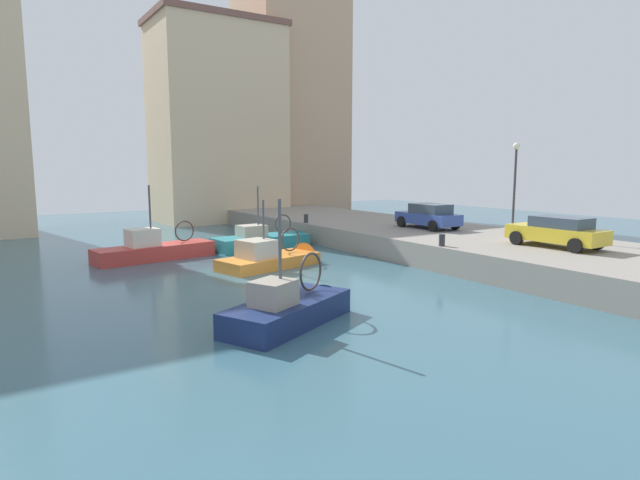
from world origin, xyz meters
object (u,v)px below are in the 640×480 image
at_px(quay_streetlamp, 515,174).
at_px(parked_car_blue, 429,216).
at_px(mooring_bollard_mid, 306,218).
at_px(fishing_boat_teal, 266,246).
at_px(fishing_boat_red, 161,256).
at_px(mooring_bollard_south, 442,240).
at_px(parked_car_yellow, 557,231).
at_px(fishing_boat_orange, 276,263).
at_px(fishing_boat_navy, 294,319).

bearing_deg(quay_streetlamp, parked_car_blue, 104.23).
bearing_deg(mooring_bollard_mid, fishing_boat_teal, -159.77).
relative_size(parked_car_blue, quay_streetlamp, 0.83).
relative_size(fishing_boat_red, quay_streetlamp, 1.48).
xyz_separation_m(fishing_boat_teal, mooring_bollard_south, (3.56, -10.69, 1.38)).
xyz_separation_m(parked_car_yellow, mooring_bollard_south, (-4.08, 3.06, -0.44)).
bearing_deg(fishing_boat_red, quay_streetlamp, -32.62).
distance_m(fishing_boat_teal, quay_streetlamp, 14.42).
xyz_separation_m(fishing_boat_orange, quay_streetlamp, (11.38, -4.92, 4.31)).
relative_size(fishing_boat_navy, quay_streetlamp, 1.17).
bearing_deg(parked_car_yellow, mooring_bollard_south, 143.08).
xyz_separation_m(mooring_bollard_south, mooring_bollard_mid, (0.00, 12.00, 0.00)).
distance_m(fishing_boat_red, mooring_bollard_mid, 10.12).
xyz_separation_m(fishing_boat_orange, fishing_boat_red, (-4.17, 5.03, -0.01)).
bearing_deg(quay_streetlamp, mooring_bollard_mid, 116.14).
bearing_deg(parked_car_blue, parked_car_yellow, -92.26).
xyz_separation_m(fishing_boat_orange, parked_car_blue, (10.14, -0.03, 1.80)).
bearing_deg(fishing_boat_teal, mooring_bollard_mid, 20.23).
xyz_separation_m(fishing_boat_navy, quay_streetlamp, (15.28, 3.64, 4.35)).
distance_m(fishing_boat_orange, fishing_boat_red, 6.54).
bearing_deg(mooring_bollard_south, mooring_bollard_mid, 90.00).
bearing_deg(fishing_boat_teal, quay_streetlamp, -47.93).
height_order(mooring_bollard_mid, quay_streetlamp, quay_streetlamp).
xyz_separation_m(fishing_boat_teal, parked_car_yellow, (7.63, -13.75, 1.82)).
relative_size(fishing_boat_navy, mooring_bollard_south, 10.27).
distance_m(parked_car_blue, mooring_bollard_mid, 7.97).
height_order(fishing_boat_orange, mooring_bollard_mid, fishing_boat_orange).
distance_m(parked_car_blue, mooring_bollard_south, 6.97).
relative_size(mooring_bollard_south, mooring_bollard_mid, 1.00).
height_order(fishing_boat_red, fishing_boat_teal, fishing_boat_red).
xyz_separation_m(fishing_boat_navy, mooring_bollard_south, (9.63, 3.15, 1.37)).
distance_m(fishing_boat_orange, mooring_bollard_mid, 8.83).
xyz_separation_m(fishing_boat_navy, mooring_bollard_mid, (9.63, 15.15, 1.37)).
height_order(fishing_boat_orange, mooring_bollard_south, fishing_boat_orange).
bearing_deg(mooring_bollard_south, fishing_boat_navy, -161.88).
xyz_separation_m(fishing_boat_red, quay_streetlamp, (15.55, -9.95, 4.32)).
xyz_separation_m(parked_car_yellow, quay_streetlamp, (1.57, 3.55, 2.54)).
relative_size(fishing_boat_orange, fishing_boat_navy, 1.08).
relative_size(fishing_boat_red, mooring_bollard_south, 12.95).
bearing_deg(fishing_boat_navy, quay_streetlamp, 13.40).
height_order(fishing_boat_red, quay_streetlamp, quay_streetlamp).
bearing_deg(fishing_boat_red, fishing_boat_orange, -50.34).
relative_size(fishing_boat_red, fishing_boat_teal, 1.09).
xyz_separation_m(fishing_boat_red, parked_car_blue, (14.31, -5.06, 1.81)).
distance_m(parked_car_yellow, mooring_bollard_south, 5.12).
bearing_deg(parked_car_yellow, fishing_boat_navy, -179.63).
height_order(fishing_boat_teal, quay_streetlamp, quay_streetlamp).
relative_size(fishing_boat_navy, fishing_boat_teal, 0.86).
bearing_deg(mooring_bollard_mid, parked_car_yellow, -74.86).
bearing_deg(quay_streetlamp, parked_car_yellow, -113.88).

